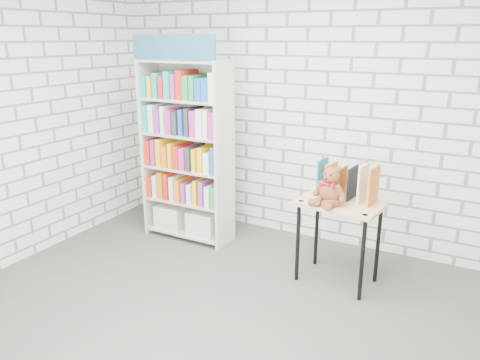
% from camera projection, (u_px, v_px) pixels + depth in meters
% --- Properties ---
extents(ground, '(4.50, 4.50, 0.00)m').
position_uv_depth(ground, '(207.00, 324.00, 3.70)').
color(ground, '#3E493D').
rests_on(ground, ground).
extents(room_shell, '(4.52, 4.02, 2.81)m').
position_uv_depth(room_shell, '(201.00, 96.00, 3.17)').
color(room_shell, silver).
rests_on(room_shell, ground).
extents(bookshelf, '(0.98, 0.38, 2.19)m').
position_uv_depth(bookshelf, '(187.00, 150.00, 5.03)').
color(bookshelf, beige).
rests_on(bookshelf, ground).
extents(display_table, '(0.77, 0.58, 0.78)m').
position_uv_depth(display_table, '(340.00, 213.00, 4.16)').
color(display_table, tan).
rests_on(display_table, ground).
extents(table_books, '(0.53, 0.28, 0.30)m').
position_uv_depth(table_books, '(347.00, 182.00, 4.17)').
color(table_books, teal).
rests_on(table_books, display_table).
extents(teddy_bear, '(0.31, 0.30, 0.34)m').
position_uv_depth(teddy_bear, '(330.00, 189.00, 4.03)').
color(teddy_bear, brown).
rests_on(teddy_bear, display_table).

